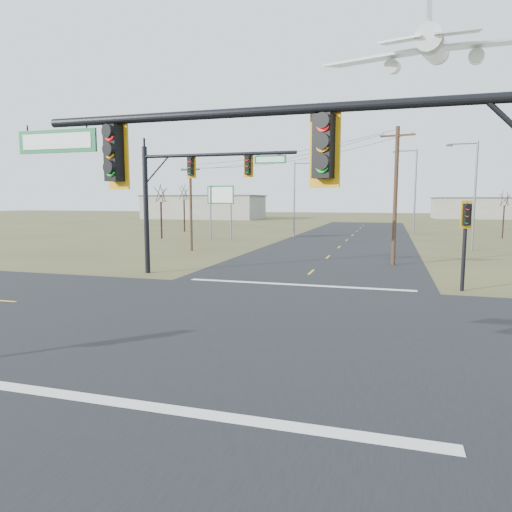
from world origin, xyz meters
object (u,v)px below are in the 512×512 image
(pedestal_signal_ne, at_px, (466,225))
(utility_pole_far, at_px, (191,205))
(bare_tree_d, at_px, (505,198))
(streetlight_b, at_px, (413,187))
(mast_arm_near, at_px, (330,179))
(mast_arm_far, at_px, (189,183))
(utility_pole_near, at_px, (395,194))
(highway_sign, at_px, (221,202))
(streetlight_c, at_px, (296,195))
(streetlight_a, at_px, (473,190))
(bare_tree_b, at_px, (184,192))
(bare_tree_a, at_px, (161,193))

(pedestal_signal_ne, bearing_deg, utility_pole_far, 125.25)
(bare_tree_d, bearing_deg, streetlight_b, 156.83)
(streetlight_b, bearing_deg, utility_pole_far, -131.83)
(mast_arm_near, distance_m, mast_arm_far, 20.02)
(utility_pole_near, relative_size, highway_sign, 1.54)
(streetlight_c, height_order, bare_tree_d, streetlight_c)
(streetlight_a, bearing_deg, highway_sign, 149.85)
(utility_pole_near, bearing_deg, bare_tree_b, 136.44)
(mast_arm_far, relative_size, streetlight_c, 1.04)
(mast_arm_far, relative_size, pedestal_signal_ne, 2.11)
(utility_pole_near, xyz_separation_m, highway_sign, (-18.47, 15.25, -0.56))
(mast_arm_near, relative_size, utility_pole_near, 1.10)
(mast_arm_near, bearing_deg, mast_arm_far, 137.36)
(mast_arm_far, distance_m, streetlight_a, 26.92)
(highway_sign, height_order, streetlight_b, streetlight_b)
(bare_tree_a, height_order, bare_tree_b, bare_tree_b)
(mast_arm_near, bearing_deg, bare_tree_b, 133.60)
(streetlight_b, bearing_deg, highway_sign, -147.74)
(streetlight_c, bearing_deg, mast_arm_far, -104.67)
(utility_pole_far, relative_size, streetlight_a, 0.80)
(streetlight_b, height_order, streetlight_c, streetlight_b)
(mast_arm_far, distance_m, utility_pole_near, 14.08)
(utility_pole_near, xyz_separation_m, bare_tree_d, (12.54, 27.30, -0.16))
(bare_tree_d, bearing_deg, utility_pole_far, -142.67)
(highway_sign, bearing_deg, streetlight_b, 43.45)
(mast_arm_near, bearing_deg, bare_tree_a, 137.41)
(highway_sign, xyz_separation_m, streetlight_c, (7.19, 6.57, 0.77))
(pedestal_signal_ne, bearing_deg, highway_sign, 110.37)
(mast_arm_far, height_order, pedestal_signal_ne, mast_arm_far)
(streetlight_b, distance_m, bare_tree_d, 11.01)
(highway_sign, relative_size, bare_tree_b, 0.86)
(mast_arm_far, height_order, bare_tree_d, mast_arm_far)
(streetlight_a, height_order, streetlight_b, streetlight_b)
(utility_pole_near, bearing_deg, mast_arm_near, -92.96)
(highway_sign, height_order, bare_tree_a, bare_tree_a)
(mast_arm_near, relative_size, bare_tree_b, 1.46)
(streetlight_b, relative_size, bare_tree_b, 1.57)
(mast_arm_far, relative_size, bare_tree_b, 1.33)
(streetlight_c, xyz_separation_m, bare_tree_b, (-17.29, 5.35, 0.60))
(utility_pole_near, bearing_deg, pedestal_signal_ne, -69.39)
(streetlight_c, bearing_deg, mast_arm_near, -91.73)
(utility_pole_near, relative_size, streetlight_a, 0.97)
(bare_tree_a, bearing_deg, highway_sign, -2.08)
(utility_pole_near, xyz_separation_m, utility_pole_far, (-17.23, 4.60, -0.79))
(utility_pole_far, bearing_deg, streetlight_c, 70.93)
(streetlight_b, xyz_separation_m, bare_tree_a, (-28.53, -16.07, -0.92))
(pedestal_signal_ne, height_order, highway_sign, highway_sign)
(streetlight_a, distance_m, streetlight_b, 20.12)
(bare_tree_a, height_order, bare_tree_d, bare_tree_a)
(utility_pole_far, xyz_separation_m, highway_sign, (-1.24, 10.65, 0.23))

